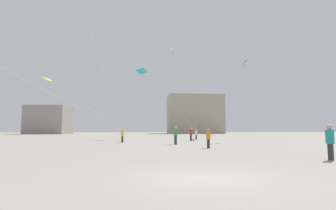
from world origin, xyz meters
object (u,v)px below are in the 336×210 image
at_px(kite_violet_diamond, 245,62).
at_px(kite_lime_diamond, 48,79).
at_px(person_in_red, 191,134).
at_px(kite_cyan_delta, 142,72).
at_px(kite_crimson_delta, 173,53).
at_px(building_centre_hall, 195,115).
at_px(building_left_hall, 49,120).
at_px(person_in_orange, 208,137).
at_px(person_in_teal, 330,140).
at_px(person_in_yellow, 122,135).
at_px(person_in_white, 196,134).
at_px(handbag_beside_flyer, 193,140).
at_px(person_in_green, 176,134).

xyz_separation_m(kite_violet_diamond, kite_lime_diamond, (-24.32, -3.85, -3.46)).
distance_m(person_in_red, kite_cyan_delta, 14.41).
height_order(kite_crimson_delta, building_centre_hall, kite_crimson_delta).
bearing_deg(building_left_hall, person_in_orange, -61.72).
distance_m(kite_violet_diamond, building_centre_hall, 69.69).
xyz_separation_m(person_in_red, person_in_teal, (3.29, -22.36, -0.00)).
bearing_deg(person_in_yellow, building_centre_hall, 155.19).
height_order(person_in_white, kite_lime_diamond, kite_lime_diamond).
xyz_separation_m(person_in_yellow, kite_lime_diamond, (-8.26, -1.66, 6.35)).
bearing_deg(person_in_orange, building_centre_hall, -29.00).
relative_size(kite_cyan_delta, building_centre_hall, 0.48).
relative_size(person_in_teal, kite_violet_diamond, 0.18).
xyz_separation_m(person_in_teal, handbag_beside_flyer, (-2.94, 22.46, -0.86)).
xyz_separation_m(person_in_green, building_left_hall, (-38.09, 69.11, 3.96)).
bearing_deg(kite_cyan_delta, person_in_red, -48.93).
xyz_separation_m(person_in_red, kite_crimson_delta, (-1.57, 8.15, 13.63)).
bearing_deg(building_left_hall, person_in_white, -52.90).
xyz_separation_m(person_in_green, kite_violet_diamond, (10.20, 6.81, 9.65)).
bearing_deg(person_in_orange, kite_crimson_delta, -17.54).
height_order(person_in_red, building_centre_hall, building_centre_hall).
height_order(person_in_orange, building_left_hall, building_left_hall).
bearing_deg(building_centre_hall, building_left_hall, -172.52).
bearing_deg(person_in_green, person_in_orange, 18.63).
bearing_deg(kite_cyan_delta, building_centre_hall, 71.91).
bearing_deg(person_in_teal, person_in_orange, 62.81).
height_order(person_in_green, kite_violet_diamond, kite_violet_diamond).
distance_m(person_in_orange, kite_cyan_delta, 24.48).
xyz_separation_m(person_in_orange, person_in_white, (2.44, 18.33, -0.02)).
bearing_deg(handbag_beside_flyer, person_in_green, -111.94).
bearing_deg(person_in_orange, handbag_beside_flyer, -24.41).
bearing_deg(handbag_beside_flyer, kite_cyan_delta, 132.88).
distance_m(kite_lime_diamond, building_left_hall, 70.39).
bearing_deg(kite_violet_diamond, kite_lime_diamond, -171.02).
height_order(kite_cyan_delta, building_centre_hall, building_centre_hall).
xyz_separation_m(person_in_yellow, building_left_hall, (-32.23, 64.48, 4.12)).
height_order(person_in_orange, kite_crimson_delta, kite_crimson_delta).
xyz_separation_m(person_in_teal, building_left_hall, (-44.34, 83.36, 4.01)).
bearing_deg(kite_lime_diamond, building_centre_hall, 67.70).
height_order(person_in_red, kite_cyan_delta, kite_cyan_delta).
distance_m(person_in_white, kite_violet_diamond, 12.78).
xyz_separation_m(kite_violet_diamond, building_centre_hall, (5.71, 69.38, -3.09)).
relative_size(person_in_white, kite_lime_diamond, 0.17).
xyz_separation_m(person_in_yellow, kite_cyan_delta, (2.06, 11.24, 10.21)).
xyz_separation_m(person_in_orange, person_in_green, (-2.10, 5.60, 0.14)).
height_order(person_in_yellow, person_in_orange, person_in_orange).
bearing_deg(building_left_hall, person_in_yellow, -63.44).
relative_size(kite_lime_diamond, handbag_beside_flyer, 28.30).
bearing_deg(person_in_teal, kite_lime_diamond, 86.98).
relative_size(person_in_green, kite_lime_diamond, 0.21).
relative_size(person_in_red, kite_cyan_delta, 0.17).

